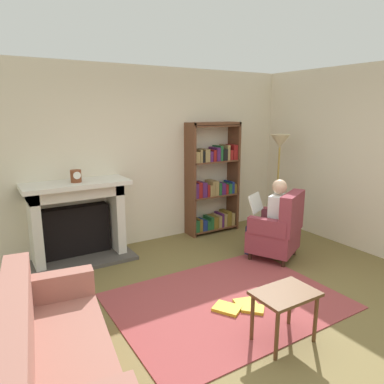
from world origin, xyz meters
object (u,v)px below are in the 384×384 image
(armchair_reading, at_px, (278,230))
(side_table, at_px, (285,300))
(seated_reader, at_px, (271,215))
(floor_lamp, at_px, (279,150))
(sofa_floral, at_px, (53,362))
(fireplace, at_px, (77,219))
(mantel_clock, at_px, (76,176))
(bookshelf, at_px, (213,181))

(armchair_reading, relative_size, side_table, 1.73)
(seated_reader, relative_size, floor_lamp, 0.68)
(seated_reader, height_order, sofa_floral, seated_reader)
(fireplace, bearing_deg, mantel_clock, -90.15)
(mantel_clock, bearing_deg, fireplace, 89.85)
(mantel_clock, relative_size, seated_reader, 0.14)
(sofa_floral, relative_size, floor_lamp, 1.07)
(armchair_reading, bearing_deg, floor_lamp, -160.25)
(fireplace, bearing_deg, armchair_reading, -30.68)
(side_table, bearing_deg, armchair_reading, 47.07)
(bookshelf, xyz_separation_m, floor_lamp, (0.92, -0.59, 0.53))
(sofa_floral, distance_m, floor_lamp, 4.58)
(seated_reader, bearing_deg, fireplace, -56.57)
(fireplace, height_order, side_table, fireplace)
(fireplace, distance_m, floor_lamp, 3.36)
(fireplace, height_order, sofa_floral, fireplace)
(armchair_reading, bearing_deg, seated_reader, -90.00)
(fireplace, xyz_separation_m, seated_reader, (2.34, -1.32, 0.03))
(bookshelf, bearing_deg, armchair_reading, -85.62)
(bookshelf, xyz_separation_m, side_table, (-1.19, -2.85, -0.48))
(bookshelf, distance_m, seated_reader, 1.38)
(fireplace, xyz_separation_m, mantel_clock, (-0.00, -0.10, 0.62))
(armchair_reading, relative_size, seated_reader, 0.85)
(mantel_clock, xyz_separation_m, armchair_reading, (2.40, -1.32, -0.79))
(side_table, bearing_deg, mantel_clock, 112.04)
(bookshelf, height_order, seated_reader, bookshelf)
(fireplace, bearing_deg, side_table, -68.68)
(seated_reader, relative_size, side_table, 2.04)
(bookshelf, distance_m, side_table, 3.13)
(fireplace, relative_size, sofa_floral, 0.79)
(armchair_reading, distance_m, sofa_floral, 3.37)
(bookshelf, xyz_separation_m, seated_reader, (0.06, -1.35, -0.26))
(seated_reader, height_order, side_table, seated_reader)
(side_table, bearing_deg, floor_lamp, 47.03)
(sofa_floral, bearing_deg, fireplace, -10.54)
(armchair_reading, bearing_deg, fireplace, -57.90)
(armchair_reading, xyz_separation_m, sofa_floral, (-3.21, -1.04, -0.10))
(floor_lamp, bearing_deg, mantel_clock, 172.00)
(mantel_clock, bearing_deg, sofa_floral, -108.90)
(armchair_reading, height_order, floor_lamp, floor_lamp)
(mantel_clock, height_order, floor_lamp, floor_lamp)
(armchair_reading, bearing_deg, bookshelf, -112.84)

